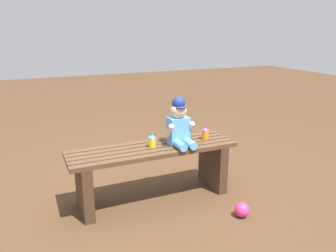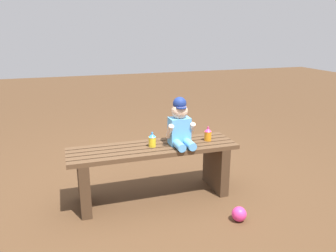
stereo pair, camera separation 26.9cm
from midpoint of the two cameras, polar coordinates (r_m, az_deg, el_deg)
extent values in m
plane|color=#4C331E|center=(2.95, -5.13, -12.17)|extent=(16.00, 16.00, 0.00)
cube|color=#513823|center=(2.62, -4.24, -5.10)|extent=(1.40, 0.06, 0.04)
cube|color=#513823|center=(2.69, -4.82, -4.52)|extent=(1.40, 0.06, 0.04)
cube|color=#513823|center=(2.77, -5.36, -3.98)|extent=(1.40, 0.06, 0.04)
cube|color=#513823|center=(2.84, -5.88, -3.46)|extent=(1.40, 0.06, 0.04)
cube|color=#513823|center=(2.91, -6.37, -2.97)|extent=(1.40, 0.06, 0.04)
cube|color=#452F1E|center=(2.75, -16.96, -10.11)|extent=(0.08, 0.38, 0.43)
cube|color=#452F1E|center=(3.07, 5.14, -6.53)|extent=(0.08, 0.38, 0.43)
cube|color=#59A5E5|center=(2.79, -0.98, -0.84)|extent=(0.17, 0.12, 0.23)
sphere|color=beige|center=(2.74, -1.00, 2.61)|extent=(0.14, 0.14, 0.14)
cylinder|color=navy|center=(2.70, -0.69, 3.20)|extent=(0.09, 0.09, 0.01)
sphere|color=navy|center=(2.73, -1.00, 3.86)|extent=(0.11, 0.11, 0.11)
cylinder|color=#5DAEF0|center=(2.69, -0.86, -3.30)|extent=(0.07, 0.16, 0.07)
cylinder|color=#5DAEF0|center=(2.73, 0.88, -3.04)|extent=(0.07, 0.16, 0.07)
cylinder|color=beige|center=(2.72, -2.55, -0.96)|extent=(0.04, 0.12, 0.14)
cylinder|color=beige|center=(2.79, 1.03, -0.50)|extent=(0.04, 0.12, 0.14)
cylinder|color=yellow|center=(2.75, -5.57, -2.80)|extent=(0.06, 0.06, 0.08)
cone|color=#338CE5|center=(2.73, -5.60, -1.72)|extent=(0.06, 0.06, 0.03)
cylinder|color=#338CE5|center=(2.72, -5.61, -1.36)|extent=(0.01, 0.01, 0.02)
cylinder|color=orange|center=(2.93, 3.76, -1.50)|extent=(0.06, 0.06, 0.08)
cone|color=#E5337F|center=(2.91, 3.78, -0.48)|extent=(0.06, 0.06, 0.03)
cylinder|color=#E5337F|center=(2.91, 3.79, -0.14)|extent=(0.01, 0.01, 0.02)
sphere|color=#E5337F|center=(2.69, 9.68, -14.06)|extent=(0.11, 0.11, 0.11)
camera|label=1|loc=(0.13, -92.86, -0.84)|focal=35.63mm
camera|label=2|loc=(0.13, 87.14, 0.84)|focal=35.63mm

